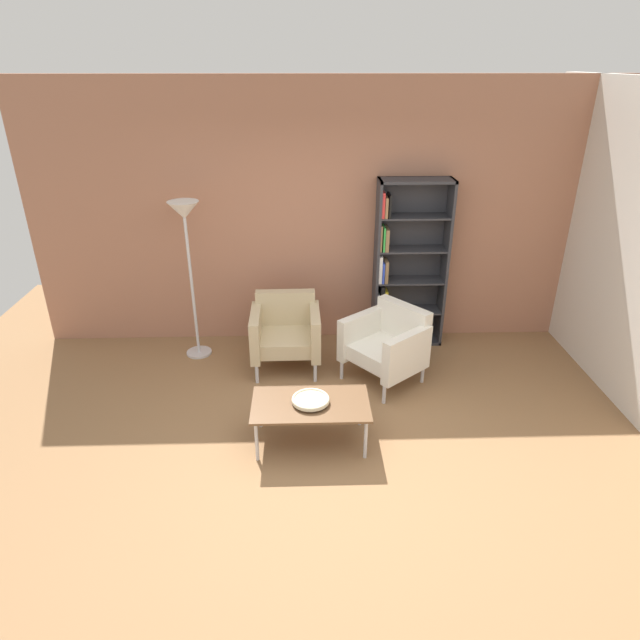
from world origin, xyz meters
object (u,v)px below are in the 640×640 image
coffee_table_low (311,406)px  armchair_spare_guest (286,331)px  bookshelf_tall (404,268)px  armchair_corner_red (388,343)px  decorative_bowl (311,400)px  floor_lamp_torchiere (186,230)px

coffee_table_low → armchair_spare_guest: size_ratio=1.28×
coffee_table_low → bookshelf_tall: bearing=60.2°
armchair_corner_red → armchair_spare_guest: (-1.05, 0.31, 0.00)m
armchair_spare_guest → decorative_bowl: bearing=-80.4°
coffee_table_low → decorative_bowl: (0.00, 0.00, 0.07)m
bookshelf_tall → floor_lamp_torchiere: (-2.33, -0.26, 0.54)m
bookshelf_tall → armchair_spare_guest: 1.52m
armchair_spare_guest → floor_lamp_torchiere: (-1.00, 0.29, 1.03)m
armchair_corner_red → armchair_spare_guest: 1.09m
coffee_table_low → floor_lamp_torchiere: size_ratio=0.57×
decorative_bowl → armchair_corner_red: 1.30m
armchair_corner_red → armchair_spare_guest: size_ratio=1.22×
armchair_corner_red → decorative_bowl: bearing=-77.4°
coffee_table_low → armchair_spare_guest: bearing=100.3°
decorative_bowl → floor_lamp_torchiere: floor_lamp_torchiere is taller
bookshelf_tall → coffee_table_low: bookshelf_tall is taller
coffee_table_low → floor_lamp_torchiere: bearing=127.5°
bookshelf_tall → armchair_corner_red: bearing=-107.8°
decorative_bowl → armchair_corner_red: armchair_corner_red is taller
bookshelf_tall → decorative_bowl: bearing=-119.8°
bookshelf_tall → coffee_table_low: (-1.08, -1.89, -0.54)m
floor_lamp_torchiere → armchair_corner_red: bearing=-16.3°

